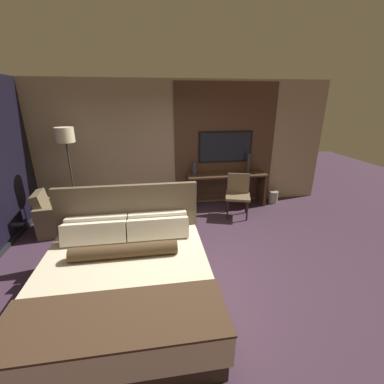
# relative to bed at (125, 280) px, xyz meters

# --- Properties ---
(ground_plane) EXTENTS (16.00, 16.00, 0.00)m
(ground_plane) POSITION_rel_bed_xyz_m (0.86, 0.55, -0.34)
(ground_plane) COLOR #3D2838
(wall_back_tv_panel) EXTENTS (7.20, 0.09, 2.80)m
(wall_back_tv_panel) POSITION_rel_bed_xyz_m (1.03, 3.14, 1.06)
(wall_back_tv_panel) COLOR tan
(wall_back_tv_panel) RESTS_ON ground_plane
(bed) EXTENTS (2.04, 2.13, 1.23)m
(bed) POSITION_rel_bed_xyz_m (0.00, 0.00, 0.00)
(bed) COLOR #33281E
(bed) RESTS_ON ground_plane
(desk) EXTENTS (1.83, 0.47, 0.77)m
(desk) POSITION_rel_bed_xyz_m (2.06, 2.88, 0.18)
(desk) COLOR #422D1E
(desk) RESTS_ON ground_plane
(tv) EXTENTS (1.25, 0.04, 0.70)m
(tv) POSITION_rel_bed_xyz_m (2.06, 3.07, 1.02)
(tv) COLOR black
(desk_chair) EXTENTS (0.62, 0.62, 0.90)m
(desk_chair) POSITION_rel_bed_xyz_m (2.17, 2.30, 0.19)
(desk_chair) COLOR brown
(desk_chair) RESTS_ON ground_plane
(armchair_by_window) EXTENTS (0.77, 0.78, 0.81)m
(armchair_by_window) POSITION_rel_bed_xyz_m (-1.44, 2.10, -0.06)
(armchair_by_window) COLOR brown
(armchair_by_window) RESTS_ON ground_plane
(floor_lamp) EXTENTS (0.34, 0.34, 1.90)m
(floor_lamp) POSITION_rel_bed_xyz_m (-1.21, 2.57, 1.26)
(floor_lamp) COLOR #282623
(floor_lamp) RESTS_ON ground_plane
(vase_tall) EXTENTS (0.07, 0.07, 0.44)m
(vase_tall) POSITION_rel_bed_xyz_m (2.59, 2.92, 0.65)
(vase_tall) COLOR #333338
(vase_tall) RESTS_ON desk
(vase_short) EXTENTS (0.11, 0.11, 0.31)m
(vase_short) POSITION_rel_bed_xyz_m (1.32, 2.89, 0.58)
(vase_short) COLOR #333338
(vase_short) RESTS_ON desk
(waste_bin) EXTENTS (0.22, 0.22, 0.28)m
(waste_bin) POSITION_rel_bed_xyz_m (3.26, 2.83, -0.20)
(waste_bin) COLOR gray
(waste_bin) RESTS_ON ground_plane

